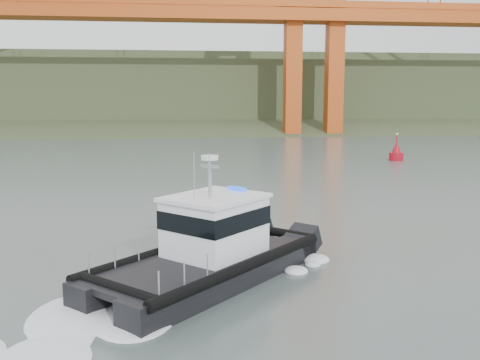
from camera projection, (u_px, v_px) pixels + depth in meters
name	position (u px, v px, depth m)	size (l,w,h in m)	color
ground	(253.00, 250.00, 25.77)	(400.00, 400.00, 0.00)	#50605C
headlands	(190.00, 98.00, 147.85)	(500.00, 105.36, 27.12)	#364628
patrol_boat	(210.00, 248.00, 21.49)	(10.27, 10.48, 5.22)	black
nav_buoy	(396.00, 153.00, 61.95)	(1.63, 1.63, 3.39)	#A60B19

